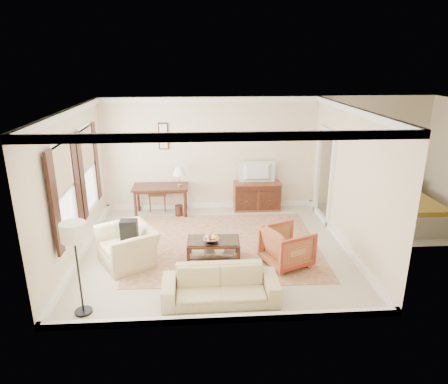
{
  "coord_description": "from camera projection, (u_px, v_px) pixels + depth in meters",
  "views": [
    {
      "loc": [
        -0.34,
        -7.54,
        3.79
      ],
      "look_at": [
        0.2,
        0.3,
        1.15
      ],
      "focal_mm": 32.0,
      "sensor_mm": 36.0,
      "label": 1
    }
  ],
  "objects": [
    {
      "name": "backpack",
      "position": [
        129.0,
        228.0,
        7.57
      ],
      "size": [
        0.3,
        0.37,
        0.4
      ],
      "primitive_type": "cube",
      "rotation": [
        0.0,
        0.0,
        -1.28
      ],
      "color": "black",
      "rests_on": "club_armchair"
    },
    {
      "name": "rug",
      "position": [
        225.0,
        244.0,
        8.54
      ],
      "size": [
        3.98,
        3.44,
        0.01
      ],
      "primitive_type": "cube",
      "rotation": [
        0.0,
        0.0,
        -0.02
      ],
      "color": "brown",
      "rests_on": "room_shell"
    },
    {
      "name": "doorway",
      "position": [
        324.0,
        177.0,
        9.61
      ],
      "size": [
        0.1,
        1.12,
        2.25
      ],
      "primitive_type": null,
      "color": "white",
      "rests_on": "room_shell"
    },
    {
      "name": "floor_lamp",
      "position": [
        74.0,
        239.0,
        5.86
      ],
      "size": [
        0.38,
        0.38,
        1.52
      ],
      "color": "black",
      "rests_on": "room_shell"
    },
    {
      "name": "desk_lamp",
      "position": [
        179.0,
        176.0,
        9.93
      ],
      "size": [
        0.32,
        0.32,
        0.5
      ],
      "primitive_type": null,
      "color": "silver",
      "rests_on": "writing_desk"
    },
    {
      "name": "tv",
      "position": [
        258.0,
        166.0,
        10.16
      ],
      "size": [
        0.89,
        0.51,
        0.12
      ],
      "primitive_type": "imported",
      "rotation": [
        0.0,
        0.0,
        3.14
      ],
      "color": "black",
      "rests_on": "sideboard"
    },
    {
      "name": "window_rear",
      "position": [
        87.0,
        168.0,
        8.55
      ],
      "size": [
        0.12,
        1.56,
        1.8
      ],
      "primitive_type": null,
      "color": "#CCB284",
      "rests_on": "room_shell"
    },
    {
      "name": "book_b",
      "position": [
        224.0,
        251.0,
        7.88
      ],
      "size": [
        0.27,
        0.11,
        0.38
      ],
      "primitive_type": "imported",
      "rotation": [
        0.0,
        0.0,
        -0.29
      ],
      "color": "brown",
      "rests_on": "coffee_table"
    },
    {
      "name": "sideboard",
      "position": [
        257.0,
        196.0,
        10.44
      ],
      "size": [
        1.21,
        0.46,
        0.74
      ],
      "primitive_type": "cube",
      "color": "brown",
      "rests_on": "room_shell"
    },
    {
      "name": "sofa",
      "position": [
        220.0,
        280.0,
        6.46
      ],
      "size": [
        1.9,
        0.57,
        0.74
      ],
      "primitive_type": "imported",
      "rotation": [
        0.0,
        0.0,
        0.01
      ],
      "color": "#C5B585",
      "rests_on": "room_shell"
    },
    {
      "name": "writing_desk",
      "position": [
        161.0,
        190.0,
        10.02
      ],
      "size": [
        1.38,
        0.69,
        0.75
      ],
      "color": "#431F13",
      "rests_on": "room_shell"
    },
    {
      "name": "striped_armchair",
      "position": [
        287.0,
        245.0,
        7.61
      ],
      "size": [
        1.01,
        1.03,
        0.83
      ],
      "primitive_type": "imported",
      "rotation": [
        0.0,
        0.0,
        1.96
      ],
      "color": "maroon",
      "rests_on": "room_shell"
    },
    {
      "name": "coffee_table",
      "position": [
        213.0,
        245.0,
        7.81
      ],
      "size": [
        1.04,
        0.64,
        0.43
      ],
      "rotation": [
        0.0,
        0.0,
        -0.05
      ],
      "color": "#431F13",
      "rests_on": "room_shell"
    },
    {
      "name": "desk_chair",
      "position": [
        158.0,
        190.0,
        10.38
      ],
      "size": [
        0.51,
        0.51,
        1.05
      ],
      "primitive_type": null,
      "rotation": [
        0.0,
        0.0,
        -0.15
      ],
      "color": "brown",
      "rests_on": "room_shell"
    },
    {
      "name": "fruit_bowl",
      "position": [
        211.0,
        239.0,
        7.7
      ],
      "size": [
        0.42,
        0.42,
        0.1
      ],
      "primitive_type": "imported",
      "color": "silver",
      "rests_on": "coffee_table"
    },
    {
      "name": "club_armchair",
      "position": [
        127.0,
        240.0,
        7.65
      ],
      "size": [
        1.16,
        1.3,
        0.95
      ],
      "primitive_type": "imported",
      "rotation": [
        0.0,
        0.0,
        -1.05
      ],
      "color": "#C5B585",
      "rests_on": "room_shell"
    },
    {
      "name": "annex_bedroom",
      "position": [
        399.0,
        209.0,
        9.63
      ],
      "size": [
        3.0,
        2.7,
        2.9
      ],
      "color": "beige",
      "rests_on": "ground"
    },
    {
      "name": "room_shell",
      "position": [
        215.0,
        131.0,
        7.58
      ],
      "size": [
        5.51,
        5.01,
        2.91
      ],
      "color": "beige",
      "rests_on": "ground"
    },
    {
      "name": "window_front",
      "position": [
        64.0,
        192.0,
        7.03
      ],
      "size": [
        0.12,
        1.56,
        1.8
      ],
      "primitive_type": null,
      "color": "#CCB284",
      "rests_on": "room_shell"
    },
    {
      "name": "book_a",
      "position": [
        204.0,
        251.0,
        7.87
      ],
      "size": [
        0.28,
        0.06,
        0.38
      ],
      "primitive_type": "imported",
      "rotation": [
        0.0,
        0.0,
        0.07
      ],
      "color": "brown",
      "rests_on": "coffee_table"
    },
    {
      "name": "framed_prints",
      "position": [
        163.0,
        136.0,
        10.01
      ],
      "size": [
        0.25,
        0.04,
        0.68
      ],
      "primitive_type": null,
      "color": "#431F13",
      "rests_on": "room_shell"
    }
  ]
}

